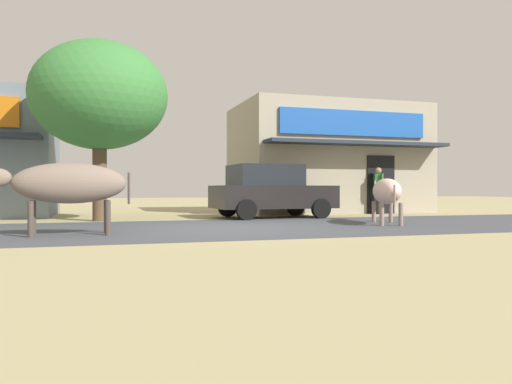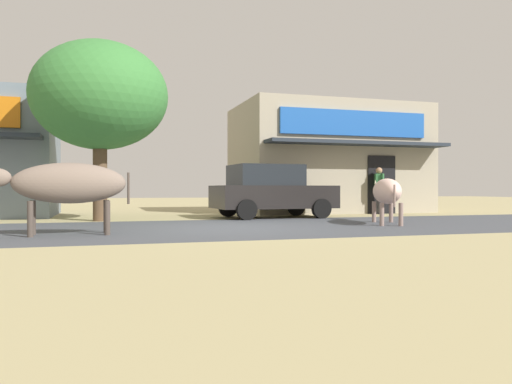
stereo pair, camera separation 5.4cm
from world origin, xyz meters
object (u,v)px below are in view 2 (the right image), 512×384
object	(u,v)px
pedestrian_by_shop	(379,187)
roadside_tree	(100,96)
parked_hatchback_car	(271,191)
cow_near_brown	(67,184)
cow_far_dark	(386,192)

from	to	relation	value
pedestrian_by_shop	roadside_tree	bearing A→B (deg)	-173.12
parked_hatchback_car	pedestrian_by_shop	size ratio (longest dim) A/B	2.29
roadside_tree	cow_near_brown	xyz separation A→B (m)	(-0.61, -4.33, -2.48)
parked_hatchback_car	roadside_tree	bearing A→B (deg)	-177.92
roadside_tree	cow_far_dark	xyz separation A→B (m)	(7.02, -3.35, -2.65)
roadside_tree	cow_far_dark	world-z (taller)	roadside_tree
cow_far_dark	pedestrian_by_shop	bearing A→B (deg)	61.42
roadside_tree	pedestrian_by_shop	bearing A→B (deg)	6.88
roadside_tree	pedestrian_by_shop	size ratio (longest dim) A/B	3.01
cow_near_brown	cow_far_dark	xyz separation A→B (m)	(7.63, 0.98, -0.17)
cow_far_dark	cow_near_brown	bearing A→B (deg)	-172.65
roadside_tree	cow_far_dark	distance (m)	8.22
parked_hatchback_car	cow_near_brown	distance (m)	7.28
roadside_tree	cow_near_brown	bearing A→B (deg)	-98.00
roadside_tree	cow_near_brown	size ratio (longest dim) A/B	1.84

